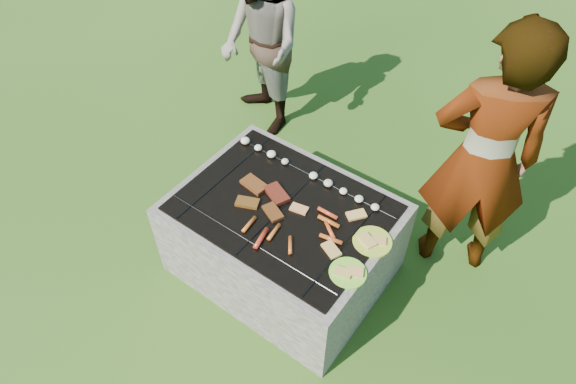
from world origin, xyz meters
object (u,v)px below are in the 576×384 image
at_px(bystander, 261,45).
at_px(plate_far, 372,242).
at_px(plate_near, 348,273).
at_px(fire_pit, 283,241).
at_px(cook, 482,160).

bearing_deg(bystander, plate_far, -4.82).
bearing_deg(plate_far, bystander, 147.14).
bearing_deg(bystander, plate_near, -10.80).
height_order(fire_pit, plate_near, plate_near).
xyz_separation_m(plate_far, plate_near, (0.00, -0.26, 0.00)).
xyz_separation_m(fire_pit, plate_near, (0.56, -0.17, 0.33)).
xyz_separation_m(fire_pit, bystander, (-1.07, 1.14, 0.49)).
xyz_separation_m(fire_pit, plate_far, (0.56, 0.09, 0.33)).
relative_size(fire_pit, cook, 0.73).
height_order(plate_near, bystander, bystander).
distance_m(fire_pit, plate_far, 0.65).
distance_m(fire_pit, bystander, 1.64).
distance_m(plate_far, cook, 0.79).
distance_m(plate_near, cook, 1.02).
relative_size(plate_far, plate_near, 0.94).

